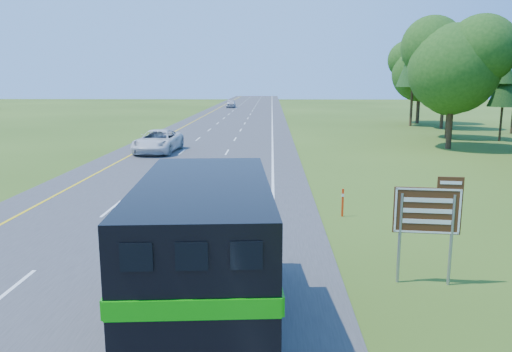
{
  "coord_description": "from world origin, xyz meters",
  "views": [
    {
      "loc": [
        5.4,
        -1.71,
        5.78
      ],
      "look_at": [
        4.73,
        19.78,
        1.62
      ],
      "focal_mm": 35.0,
      "sensor_mm": 36.0,
      "label": 1
    }
  ],
  "objects_px": {
    "far_car": "(231,104)",
    "exit_sign": "(428,215)",
    "horse_truck": "(207,252)",
    "white_suv": "(158,141)"
  },
  "relations": [
    {
      "from": "white_suv",
      "to": "exit_sign",
      "type": "xyz_separation_m",
      "value": [
        13.52,
        -25.85,
        1.11
      ]
    },
    {
      "from": "horse_truck",
      "to": "far_car",
      "type": "bearing_deg",
      "value": 89.91
    },
    {
      "from": "exit_sign",
      "to": "horse_truck",
      "type": "bearing_deg",
      "value": -145.14
    },
    {
      "from": "horse_truck",
      "to": "white_suv",
      "type": "bearing_deg",
      "value": 100.41
    },
    {
      "from": "far_car",
      "to": "exit_sign",
      "type": "distance_m",
      "value": 92.26
    },
    {
      "from": "far_car",
      "to": "exit_sign",
      "type": "xyz_separation_m",
      "value": [
        12.94,
        -91.34,
        1.19
      ]
    },
    {
      "from": "far_car",
      "to": "exit_sign",
      "type": "bearing_deg",
      "value": -84.65
    },
    {
      "from": "white_suv",
      "to": "exit_sign",
      "type": "height_order",
      "value": "exit_sign"
    },
    {
      "from": "white_suv",
      "to": "exit_sign",
      "type": "distance_m",
      "value": 29.19
    },
    {
      "from": "horse_truck",
      "to": "far_car",
      "type": "distance_m",
      "value": 94.83
    }
  ]
}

